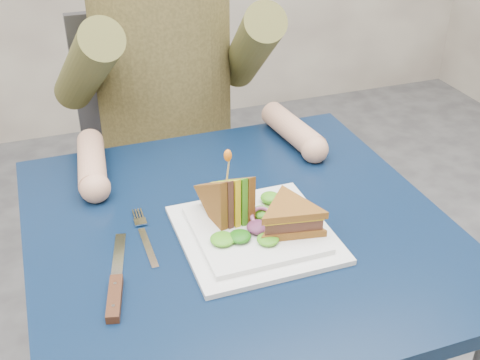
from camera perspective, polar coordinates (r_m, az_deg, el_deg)
name	(u,v)px	position (r m, az deg, el deg)	size (l,w,h in m)	color
table	(239,258)	(1.14, -0.10, -7.45)	(0.75, 0.75, 0.73)	black
chair	(162,153)	(1.74, -7.37, 2.57)	(0.42, 0.40, 0.93)	#47474C
diner	(163,37)	(1.49, -7.33, 13.32)	(0.54, 0.59, 0.74)	brown
plate	(255,232)	(1.06, 1.42, -4.98)	(0.26, 0.26, 0.02)	white
sandwich_flat	(290,217)	(1.04, 4.78, -3.52)	(0.15, 0.15, 0.05)	brown
sandwich_upright	(228,201)	(1.06, -1.11, -2.02)	(0.09, 0.14, 0.14)	brown
fork	(145,238)	(1.07, -8.98, -5.46)	(0.02, 0.18, 0.01)	silver
knife	(115,290)	(0.97, -11.73, -10.17)	(0.07, 0.22, 0.02)	silver
toothpick	(228,170)	(1.03, -1.15, 0.97)	(0.00, 0.00, 0.06)	tan
toothpick_frill	(228,155)	(1.01, -1.17, 2.34)	(0.01, 0.01, 0.02)	orange
lettuce_spill	(256,219)	(1.06, 1.50, -3.70)	(0.15, 0.13, 0.02)	#337A14
onion_ring	(262,217)	(1.05, 2.11, -3.52)	(0.04, 0.04, 0.01)	#9E4C7A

